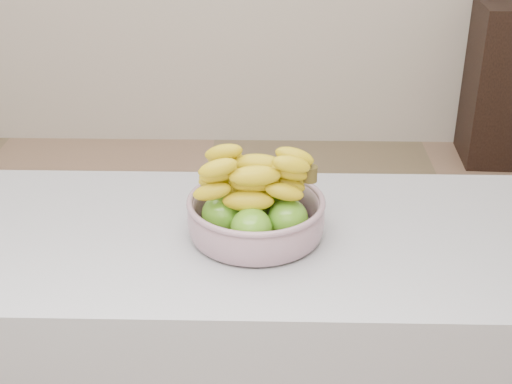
% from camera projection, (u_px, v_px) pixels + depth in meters
% --- Properties ---
extents(ground, '(4.00, 4.00, 0.00)m').
position_uv_depth(ground, '(171.00, 365.00, 2.48)').
color(ground, '#93715A').
rests_on(ground, ground).
extents(fruit_bowl, '(0.29, 0.29, 0.18)m').
position_uv_depth(fruit_bowl, '(256.00, 209.00, 1.48)').
color(fruit_bowl, '#9AA7B9').
rests_on(fruit_bowl, counter).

